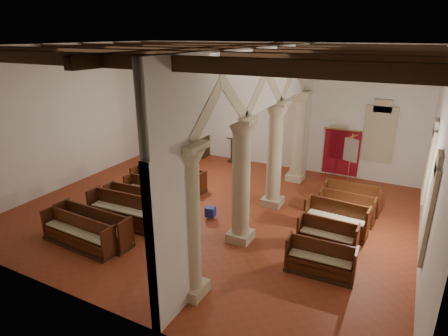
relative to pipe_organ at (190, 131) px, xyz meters
The scene contains 32 objects.
floor 7.24m from the pipe_organ, 50.71° to the right, with size 14.00×14.00×0.00m, color brown.
ceiling 8.48m from the pipe_organ, 50.71° to the right, with size 14.00×14.00×0.00m, color black.
wall_back 4.81m from the pipe_organ, ahead, with size 14.00×0.02×6.00m, color silver.
wall_front 12.46m from the pipe_organ, 68.63° to the right, with size 14.00×0.02×6.00m, color silver.
wall_left 6.26m from the pipe_organ, 114.44° to the right, with size 0.02×12.00×6.00m, color silver.
wall_right 12.85m from the pipe_organ, 25.56° to the right, with size 0.02×12.00×6.00m, color silver.
ceiling_beams 8.38m from the pipe_organ, 50.71° to the right, with size 13.80×11.80×0.30m, color #321E10, non-canonical shape.
arcade 8.65m from the pipe_organ, 41.12° to the right, with size 0.90×11.90×6.00m.
window_right_a 13.47m from the pipe_organ, 31.37° to the right, with size 0.03×1.00×2.20m, color #367A5A.
window_right_b 11.89m from the pipe_organ, 14.65° to the right, with size 0.03×1.00×2.20m, color #367A5A.
window_back 9.55m from the pipe_organ, ahead, with size 1.00×0.03×2.20m, color #367A5A.
pipe_organ is the anchor object (origin of this frame).
lectern 2.78m from the pipe_organ, ahead, with size 0.56×0.57×1.36m.
dossal_curtain 8.01m from the pipe_organ, ahead, with size 1.80×0.07×2.17m.
processional_banner 8.93m from the pipe_organ, 11.88° to the right, with size 0.58×0.74×2.67m.
hymnal_box_a 10.00m from the pipe_organ, 72.35° to the right, with size 0.30×0.24×0.30m, color navy.
hymnal_box_b 9.01m from the pipe_organ, 60.77° to the right, with size 0.30×0.24×0.30m, color navy.
hymnal_box_c 7.82m from the pipe_organ, 52.54° to the right, with size 0.35×0.28×0.35m, color navy.
tube_heater_a 9.60m from the pipe_organ, 82.20° to the right, with size 0.11×0.11×1.09m, color white.
tube_heater_b 9.64m from the pipe_organ, 71.18° to the right, with size 0.09×0.09×0.86m, color white.
nave_pew_0 9.93m from the pipe_organ, 78.75° to the right, with size 2.82×0.80×1.00m.
nave_pew_1 9.46m from the pipe_organ, 77.39° to the right, with size 2.90×0.79×1.07m.
nave_pew_2 8.35m from the pipe_organ, 73.06° to the right, with size 3.10×0.89×1.14m.
nave_pew_3 7.45m from the pipe_organ, 72.28° to the right, with size 2.93×0.86×1.03m.
nave_pew_4 6.53m from the pipe_organ, 70.70° to the right, with size 2.74×0.85×1.00m.
nave_pew_5 5.72m from the pipe_organ, 69.31° to the right, with size 2.87×0.93×1.12m.
nave_pew_6 4.75m from the pipe_organ, 65.77° to the right, with size 2.92×0.76×0.95m.
aisle_pew_0 11.89m from the pipe_organ, 40.21° to the right, with size 1.92×0.73×0.99m.
aisle_pew_1 10.98m from the pipe_organ, 35.23° to the right, with size 1.82×0.71×1.01m.
aisle_pew_2 10.37m from the pipe_organ, 29.82° to the right, with size 2.11×0.88×1.12m.
aisle_pew_3 9.99m from the pipe_organ, 23.83° to the right, with size 1.97×0.74×1.02m.
aisle_pew_4 9.68m from the pipe_organ, 18.72° to the right, with size 2.07×0.84×1.08m.
Camera 1 is at (6.25, -11.27, 6.38)m, focal length 30.00 mm.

